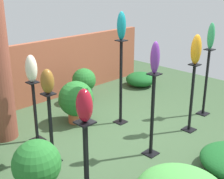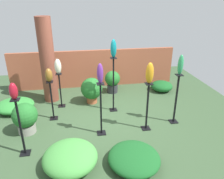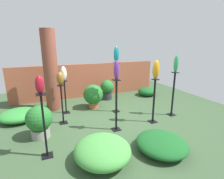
{
  "view_description": "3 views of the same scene",
  "coord_description": "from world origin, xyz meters",
  "px_view_note": "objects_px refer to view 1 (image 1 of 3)",
  "views": [
    {
      "loc": [
        -3.4,
        -3.12,
        2.47
      ],
      "look_at": [
        0.09,
        0.37,
        0.71
      ],
      "focal_mm": 50.0,
      "sensor_mm": 36.0,
      "label": 1
    },
    {
      "loc": [
        -0.6,
        -4.91,
        2.95
      ],
      "look_at": [
        0.27,
        0.18,
        0.73
      ],
      "focal_mm": 35.0,
      "sensor_mm": 36.0,
      "label": 2
    },
    {
      "loc": [
        -1.71,
        -4.19,
        2.07
      ],
      "look_at": [
        0.07,
        0.07,
        0.82
      ],
      "focal_mm": 28.0,
      "sensor_mm": 36.0,
      "label": 3
    }
  ],
  "objects_px": {
    "pedestal_bronze": "(51,131)",
    "potted_plant_mid_left": "(37,168)",
    "art_vase_ruby": "(84,105)",
    "pedestal_violet": "(152,119)",
    "art_vase_jade": "(211,36)",
    "potted_plant_front_right": "(84,83)",
    "art_vase_violet": "(155,58)",
    "pedestal_jade": "(206,85)",
    "art_vase_bronze": "(47,81)",
    "art_vase_teal": "(121,26)",
    "pedestal_amber": "(191,101)",
    "art_vase_ivory": "(31,69)",
    "pedestal_ivory": "(35,115)",
    "pedestal_teal": "(121,86)",
    "potted_plant_near_pillar": "(76,100)",
    "art_vase_amber": "(196,49)"
  },
  "relations": [
    {
      "from": "art_vase_jade",
      "to": "art_vase_violet",
      "type": "bearing_deg",
      "value": -174.06
    },
    {
      "from": "art_vase_bronze",
      "to": "art_vase_violet",
      "type": "height_order",
      "value": "art_vase_violet"
    },
    {
      "from": "pedestal_amber",
      "to": "art_vase_ivory",
      "type": "height_order",
      "value": "art_vase_ivory"
    },
    {
      "from": "pedestal_amber",
      "to": "art_vase_bronze",
      "type": "xyz_separation_m",
      "value": [
        -2.22,
        0.85,
        0.66
      ]
    },
    {
      "from": "art_vase_teal",
      "to": "potted_plant_mid_left",
      "type": "height_order",
      "value": "art_vase_teal"
    },
    {
      "from": "potted_plant_mid_left",
      "to": "pedestal_ivory",
      "type": "bearing_deg",
      "value": 58.61
    },
    {
      "from": "pedestal_jade",
      "to": "pedestal_ivory",
      "type": "xyz_separation_m",
      "value": [
        -2.83,
        1.36,
        -0.13
      ]
    },
    {
      "from": "potted_plant_front_right",
      "to": "potted_plant_near_pillar",
      "type": "height_order",
      "value": "potted_plant_near_pillar"
    },
    {
      "from": "pedestal_amber",
      "to": "art_vase_bronze",
      "type": "relative_size",
      "value": 3.5
    },
    {
      "from": "pedestal_teal",
      "to": "art_vase_bronze",
      "type": "distance_m",
      "value": 1.7
    },
    {
      "from": "pedestal_amber",
      "to": "pedestal_bronze",
      "type": "relative_size",
      "value": 1.13
    },
    {
      "from": "art_vase_jade",
      "to": "potted_plant_mid_left",
      "type": "height_order",
      "value": "art_vase_jade"
    },
    {
      "from": "art_vase_jade",
      "to": "potted_plant_mid_left",
      "type": "xyz_separation_m",
      "value": [
        -3.57,
        0.14,
        -1.11
      ]
    },
    {
      "from": "pedestal_bronze",
      "to": "art_vase_teal",
      "type": "xyz_separation_m",
      "value": [
        1.61,
        0.19,
        1.27
      ]
    },
    {
      "from": "pedestal_bronze",
      "to": "potted_plant_mid_left",
      "type": "xyz_separation_m",
      "value": [
        -0.56,
        -0.53,
        -0.07
      ]
    },
    {
      "from": "art_vase_bronze",
      "to": "art_vase_ivory",
      "type": "bearing_deg",
      "value": 75.62
    },
    {
      "from": "art_vase_ruby",
      "to": "pedestal_teal",
      "type": "bearing_deg",
      "value": 35.91
    },
    {
      "from": "pedestal_violet",
      "to": "art_vase_jade",
      "type": "xyz_separation_m",
      "value": [
        1.87,
        0.19,
        0.93
      ]
    },
    {
      "from": "potted_plant_front_right",
      "to": "potted_plant_mid_left",
      "type": "distance_m",
      "value": 3.06
    },
    {
      "from": "pedestal_violet",
      "to": "art_vase_ivory",
      "type": "xyz_separation_m",
      "value": [
        -0.97,
        1.55,
        0.63
      ]
    },
    {
      "from": "pedestal_bronze",
      "to": "art_vase_ruby",
      "type": "height_order",
      "value": "art_vase_ruby"
    },
    {
      "from": "pedestal_teal",
      "to": "art_vase_ivory",
      "type": "bearing_deg",
      "value": 161.27
    },
    {
      "from": "pedestal_ivory",
      "to": "art_vase_ivory",
      "type": "relative_size",
      "value": 2.39
    },
    {
      "from": "pedestal_violet",
      "to": "art_vase_amber",
      "type": "distance_m",
      "value": 1.37
    },
    {
      "from": "art_vase_ruby",
      "to": "potted_plant_near_pillar",
      "type": "distance_m",
      "value": 2.76
    },
    {
      "from": "art_vase_ivory",
      "to": "pedestal_violet",
      "type": "bearing_deg",
      "value": -58.05
    },
    {
      "from": "pedestal_ivory",
      "to": "art_vase_jade",
      "type": "distance_m",
      "value": 3.31
    },
    {
      "from": "art_vase_bronze",
      "to": "potted_plant_mid_left",
      "type": "relative_size",
      "value": 0.45
    },
    {
      "from": "pedestal_jade",
      "to": "potted_plant_front_right",
      "type": "height_order",
      "value": "pedestal_jade"
    },
    {
      "from": "art_vase_jade",
      "to": "art_vase_ruby",
      "type": "height_order",
      "value": "art_vase_jade"
    },
    {
      "from": "art_vase_violet",
      "to": "art_vase_ruby",
      "type": "bearing_deg",
      "value": -164.61
    },
    {
      "from": "art_vase_teal",
      "to": "potted_plant_mid_left",
      "type": "xyz_separation_m",
      "value": [
        -2.17,
        -0.72,
        -1.34
      ]
    },
    {
      "from": "art_vase_amber",
      "to": "pedestal_amber",
      "type": "bearing_deg",
      "value": 135.0
    },
    {
      "from": "art_vase_jade",
      "to": "pedestal_jade",
      "type": "bearing_deg",
      "value": 180.0
    },
    {
      "from": "pedestal_bronze",
      "to": "art_vase_bronze",
      "type": "height_order",
      "value": "art_vase_bronze"
    },
    {
      "from": "pedestal_jade",
      "to": "art_vase_bronze",
      "type": "relative_size",
      "value": 3.79
    },
    {
      "from": "pedestal_ivory",
      "to": "art_vase_jade",
      "type": "height_order",
      "value": "art_vase_jade"
    },
    {
      "from": "pedestal_teal",
      "to": "pedestal_violet",
      "type": "height_order",
      "value": "pedestal_teal"
    },
    {
      "from": "pedestal_bronze",
      "to": "potted_plant_near_pillar",
      "type": "distance_m",
      "value": 1.32
    },
    {
      "from": "pedestal_bronze",
      "to": "art_vase_ruby",
      "type": "distance_m",
      "value": 1.67
    },
    {
      "from": "pedestal_bronze",
      "to": "art_vase_jade",
      "type": "height_order",
      "value": "art_vase_jade"
    },
    {
      "from": "art_vase_jade",
      "to": "pedestal_bronze",
      "type": "bearing_deg",
      "value": 167.35
    },
    {
      "from": "pedestal_amber",
      "to": "potted_plant_front_right",
      "type": "relative_size",
      "value": 1.6
    },
    {
      "from": "art_vase_violet",
      "to": "art_vase_ruby",
      "type": "xyz_separation_m",
      "value": [
        -1.61,
        -0.44,
        -0.09
      ]
    },
    {
      "from": "art_vase_ruby",
      "to": "potted_plant_mid_left",
      "type": "bearing_deg",
      "value": 96.74
    },
    {
      "from": "art_vase_ruby",
      "to": "potted_plant_front_right",
      "type": "relative_size",
      "value": 0.44
    },
    {
      "from": "art_vase_teal",
      "to": "art_vase_jade",
      "type": "relative_size",
      "value": 0.99
    },
    {
      "from": "art_vase_amber",
      "to": "art_vase_ivory",
      "type": "xyz_separation_m",
      "value": [
        -2.05,
        1.53,
        -0.21
      ]
    },
    {
      "from": "pedestal_amber",
      "to": "pedestal_violet",
      "type": "relative_size",
      "value": 0.94
    },
    {
      "from": "pedestal_bronze",
      "to": "pedestal_violet",
      "type": "xyz_separation_m",
      "value": [
        1.14,
        -0.87,
        0.1
      ]
    }
  ]
}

